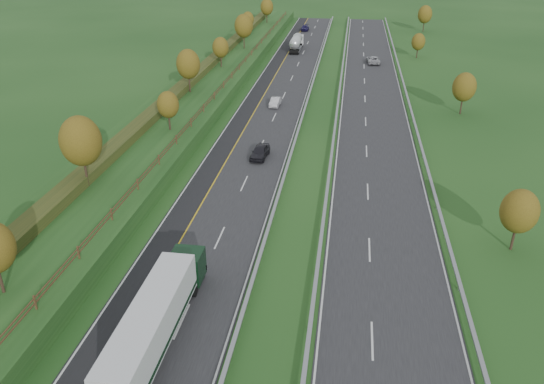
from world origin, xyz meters
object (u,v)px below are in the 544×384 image
(box_lorry, at_px, (157,318))
(car_small_far, at_px, (305,28))
(car_silver_mid, at_px, (275,102))
(road_tanker, at_px, (296,42))
(car_oncoming, at_px, (373,60))
(car_dark_near, at_px, (260,152))

(box_lorry, bearing_deg, car_small_far, 90.69)
(car_silver_mid, bearing_deg, road_tanker, 94.34)
(car_small_far, bearing_deg, road_tanker, -88.44)
(box_lorry, distance_m, car_small_far, 128.15)
(car_silver_mid, height_order, car_oncoming, car_oncoming)
(road_tanker, height_order, car_oncoming, road_tanker)
(car_dark_near, xyz_separation_m, car_silver_mid, (-1.17, 21.96, -0.12))
(car_silver_mid, relative_size, car_oncoming, 0.74)
(road_tanker, relative_size, car_silver_mid, 2.72)
(box_lorry, bearing_deg, car_dark_near, 87.73)
(road_tanker, xyz_separation_m, car_dark_near, (2.49, -66.75, -1.03))
(box_lorry, relative_size, car_silver_mid, 3.95)
(road_tanker, height_order, car_small_far, road_tanker)
(car_dark_near, bearing_deg, road_tanker, 97.01)
(box_lorry, xyz_separation_m, car_silver_mid, (0.19, 56.25, -1.61))
(road_tanker, bearing_deg, car_small_far, 90.89)
(car_dark_near, relative_size, car_silver_mid, 1.13)
(box_lorry, relative_size, car_small_far, 3.25)
(box_lorry, xyz_separation_m, car_oncoming, (16.73, 89.63, -1.51))
(car_small_far, distance_m, car_oncoming, 42.62)
(road_tanker, bearing_deg, car_oncoming, -32.59)
(road_tanker, distance_m, car_dark_near, 66.80)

